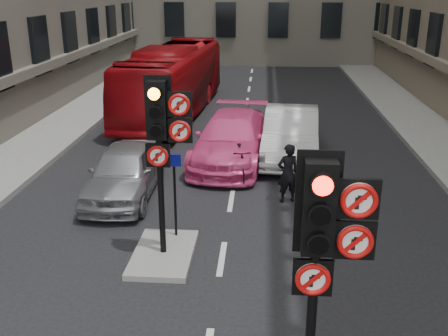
# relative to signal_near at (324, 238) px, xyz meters

# --- Properties ---
(pavement_left) EXTENTS (3.00, 50.00, 0.16)m
(pavement_left) POSITION_rel_signal_near_xyz_m (-8.69, 11.01, -2.50)
(pavement_left) COLOR gray
(pavement_left) RESTS_ON ground
(centre_island) EXTENTS (1.20, 2.00, 0.12)m
(centre_island) POSITION_rel_signal_near_xyz_m (-2.69, 4.01, -2.52)
(centre_island) COLOR gray
(centre_island) RESTS_ON ground
(signal_near) EXTENTS (0.91, 0.40, 3.58)m
(signal_near) POSITION_rel_signal_near_xyz_m (0.00, 0.00, 0.00)
(signal_near) COLOR black
(signal_near) RESTS_ON ground
(signal_far) EXTENTS (0.91, 0.40, 3.58)m
(signal_far) POSITION_rel_signal_near_xyz_m (-2.60, 4.00, 0.12)
(signal_far) COLOR black
(signal_far) RESTS_ON centre_island
(car_silver) EXTENTS (1.65, 4.01, 1.36)m
(car_silver) POSITION_rel_signal_near_xyz_m (-4.27, 7.15, -1.90)
(car_silver) COLOR #989B9F
(car_silver) RESTS_ON ground
(car_white) EXTENTS (1.96, 4.84, 1.56)m
(car_white) POSITION_rel_signal_near_xyz_m (0.17, 10.71, -1.80)
(car_white) COLOR silver
(car_white) RESTS_ON ground
(car_pink) EXTENTS (2.56, 5.28, 1.48)m
(car_pink) POSITION_rel_signal_near_xyz_m (-1.67, 10.13, -1.84)
(car_pink) COLOR #EA4488
(car_pink) RESTS_ON ground
(bus_red) EXTENTS (3.12, 10.38, 2.85)m
(bus_red) POSITION_rel_signal_near_xyz_m (-4.53, 16.42, -1.16)
(bus_red) COLOR maroon
(bus_red) RESTS_ON ground
(motorcycle) EXTENTS (0.75, 1.73, 1.01)m
(motorcycle) POSITION_rel_signal_near_xyz_m (-1.32, 8.47, -2.08)
(motorcycle) COLOR black
(motorcycle) RESTS_ON ground
(motorcyclist) EXTENTS (0.65, 0.54, 1.54)m
(motorcyclist) POSITION_rel_signal_near_xyz_m (-0.07, 7.08, -1.81)
(motorcyclist) COLOR black
(motorcyclist) RESTS_ON ground
(info_sign) EXTENTS (0.32, 0.10, 1.85)m
(info_sign) POSITION_rel_signal_near_xyz_m (-2.54, 4.74, -1.27)
(info_sign) COLOR black
(info_sign) RESTS_ON centre_island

